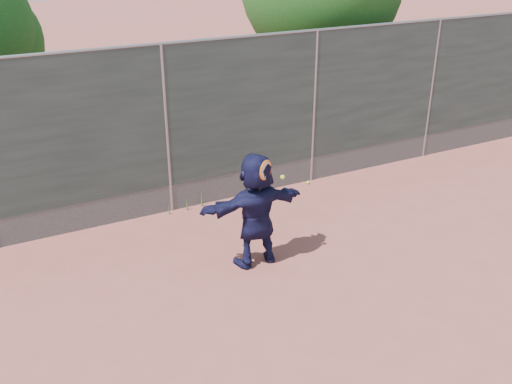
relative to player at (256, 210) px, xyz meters
name	(u,v)px	position (x,y,z in m)	size (l,w,h in m)	color
ground	(261,314)	(-0.55, -1.21, -0.89)	(80.00, 80.00, 0.00)	#9E4C42
player	(256,210)	(0.00, 0.00, 0.00)	(1.65, 0.53, 1.78)	#141437
ball_ground	(308,182)	(2.29, 2.14, -0.86)	(0.07, 0.07, 0.07)	#AFE633
fence	(166,128)	(-0.55, 2.29, 0.69)	(20.00, 0.06, 3.03)	#38423D
swing_action	(267,172)	(0.08, -0.19, 0.67)	(0.48, 0.18, 0.51)	orange
weed_clump	(189,203)	(-0.25, 2.18, -0.76)	(0.68, 0.07, 0.30)	#387226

